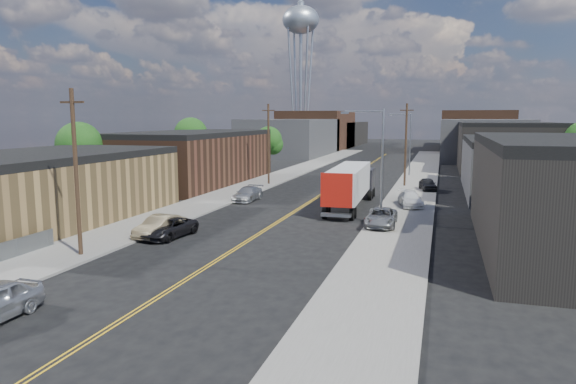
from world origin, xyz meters
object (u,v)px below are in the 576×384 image
Objects in this scene: water_tower at (301,26)px; car_left_d at (247,194)px; car_right_lot_c at (428,184)px; car_left_b at (160,226)px; car_right_lot_a at (381,217)px; car_left_c at (169,228)px; semi_truck at (352,183)px; car_right_lot_b at (410,199)px.

car_left_d is at bearing -78.47° from water_tower.
car_left_b is at bearing -132.95° from car_right_lot_c.
car_left_d is 21.12m from car_right_lot_c.
water_tower reaches higher than car_left_d.
car_right_lot_c reaches higher than car_left_d.
car_right_lot_c is at bearing 63.39° from car_left_b.
car_left_d is 17.03m from car_right_lot_a.
water_tower is at bearing 106.37° from car_left_c.
car_left_d is 1.22× the size of car_right_lot_c.
car_left_d is (-0.54, 16.58, 0.04)m from car_left_c.
semi_truck is 3.15× the size of car_left_c.
semi_truck is 10.78m from car_left_d.
semi_truck reaches higher than car_right_lot_c.
car_left_b is at bearing -125.92° from semi_truck.
water_tower is 8.15× the size of car_left_b.
car_right_lot_b is (5.32, 0.91, -1.43)m from semi_truck.
semi_truck is 3.34× the size of car_left_b.
water_tower is 86.94m from semi_truck.
car_left_d is 1.06× the size of car_right_lot_b.
car_right_lot_c is at bearing 60.55° from semi_truck.
semi_truck is at bearing -129.21° from car_right_lot_c.
water_tower is 9.29× the size of car_right_lot_c.
semi_truck is at bearing -0.84° from car_left_d.
semi_truck is at bearing 64.52° from car_left_c.
car_right_lot_c reaches higher than car_right_lot_b.
semi_truck is 3.12× the size of car_left_d.
car_left_d is (-10.67, 0.37, -1.54)m from semi_truck.
semi_truck is at bearing 176.20° from car_right_lot_b.
car_right_lot_a is (3.75, -8.71, -1.42)m from semi_truck.
car_left_c is at bearing -86.98° from car_left_d.
car_right_lot_b is at bearing 3.08° from car_left_d.
car_left_c is (-10.13, -16.21, -1.58)m from semi_truck.
semi_truck is 5.58m from car_right_lot_b.
semi_truck is (26.45, -77.79, -28.41)m from water_tower.
car_right_lot_b is at bearing -107.77° from car_right_lot_c.
semi_truck is 19.18m from car_left_c.
car_left_b is 33.64m from car_right_lot_c.
car_left_d is at bearing 168.41° from car_right_lot_b.
semi_truck reaches higher than car_right_lot_a.
car_left_c is 33.30m from car_right_lot_c.
water_tower is 8.10× the size of car_right_lot_b.
car_left_c is (0.73, -0.05, -0.08)m from car_left_b.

